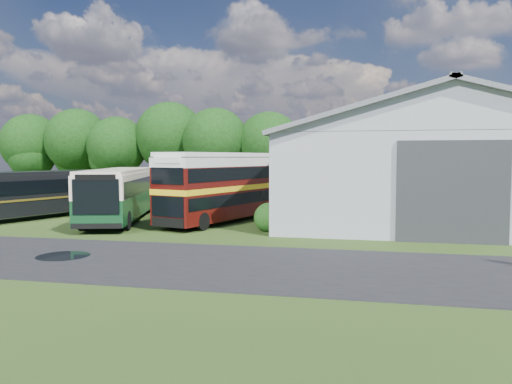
% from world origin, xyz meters
% --- Properties ---
extents(ground, '(120.00, 120.00, 0.00)m').
position_xyz_m(ground, '(0.00, 0.00, 0.00)').
color(ground, '#203310').
rests_on(ground, ground).
extents(asphalt_road, '(60.00, 8.00, 0.02)m').
position_xyz_m(asphalt_road, '(3.00, -3.00, 0.00)').
color(asphalt_road, black).
rests_on(asphalt_road, ground).
extents(puddle, '(2.20, 2.20, 0.01)m').
position_xyz_m(puddle, '(-1.50, -3.00, 0.00)').
color(puddle, black).
rests_on(puddle, ground).
extents(storage_shed, '(18.80, 24.80, 8.15)m').
position_xyz_m(storage_shed, '(15.00, 15.98, 4.17)').
color(storage_shed, gray).
rests_on(storage_shed, ground).
extents(tree_far_left, '(6.12, 6.12, 8.64)m').
position_xyz_m(tree_far_left, '(-23.00, 24.00, 5.56)').
color(tree_far_left, black).
rests_on(tree_far_left, ground).
extents(tree_left_a, '(6.46, 6.46, 9.12)m').
position_xyz_m(tree_left_a, '(-18.00, 24.50, 5.87)').
color(tree_left_a, black).
rests_on(tree_left_a, ground).
extents(tree_left_b, '(5.78, 5.78, 8.16)m').
position_xyz_m(tree_left_b, '(-13.00, 23.50, 5.25)').
color(tree_left_b, black).
rests_on(tree_left_b, ground).
extents(tree_mid, '(6.80, 6.80, 9.60)m').
position_xyz_m(tree_mid, '(-8.00, 24.80, 6.18)').
color(tree_mid, black).
rests_on(tree_mid, ground).
extents(tree_right_a, '(6.26, 6.26, 8.83)m').
position_xyz_m(tree_right_a, '(-3.00, 23.80, 5.69)').
color(tree_right_a, black).
rests_on(tree_right_a, ground).
extents(tree_right_b, '(5.98, 5.98, 8.45)m').
position_xyz_m(tree_right_b, '(2.00, 24.60, 5.44)').
color(tree_right_b, black).
rests_on(tree_right_b, ground).
extents(shrub_front, '(1.70, 1.70, 1.70)m').
position_xyz_m(shrub_front, '(5.60, 6.00, 0.00)').
color(shrub_front, '#194714').
rests_on(shrub_front, ground).
extents(shrub_mid, '(1.60, 1.60, 1.60)m').
position_xyz_m(shrub_mid, '(5.60, 8.00, 0.00)').
color(shrub_mid, '#194714').
rests_on(shrub_mid, ground).
extents(bus_green_single, '(6.16, 12.68, 3.41)m').
position_xyz_m(bus_green_single, '(-4.80, 8.38, 1.82)').
color(bus_green_single, black).
rests_on(bus_green_single, ground).
extents(bus_maroon_double, '(5.75, 10.70, 4.47)m').
position_xyz_m(bus_maroon_double, '(1.84, 9.11, 2.23)').
color(bus_maroon_double, black).
rests_on(bus_maroon_double, ground).
extents(bus_dark_single, '(6.17, 11.94, 3.22)m').
position_xyz_m(bus_dark_single, '(-11.30, 8.13, 1.71)').
color(bus_dark_single, black).
rests_on(bus_dark_single, ground).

